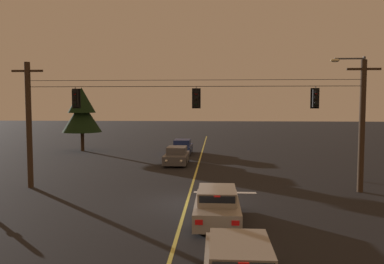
{
  "coord_description": "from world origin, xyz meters",
  "views": [
    {
      "loc": [
        1.4,
        -18.23,
        4.81
      ],
      "look_at": [
        0.0,
        3.99,
        3.18
      ],
      "focal_mm": 35.78,
      "sensor_mm": 36.0,
      "label": 1
    }
  ],
  "objects_px": {
    "car_oncoming_lead": "(177,156)",
    "street_lamp_corner": "(357,107)",
    "tree_verge_far": "(82,112)",
    "car_waiting_near_lane": "(217,206)",
    "traffic_light_left_inner": "(196,98)",
    "traffic_light_centre": "(316,98)",
    "traffic_light_leftmost": "(75,98)",
    "car_oncoming_trailing": "(182,147)"
  },
  "relations": [
    {
      "from": "street_lamp_corner",
      "to": "traffic_light_left_inner",
      "type": "bearing_deg",
      "value": -163.16
    },
    {
      "from": "car_oncoming_trailing",
      "to": "traffic_light_left_inner",
      "type": "bearing_deg",
      "value": -82.03
    },
    {
      "from": "car_waiting_near_lane",
      "to": "street_lamp_corner",
      "type": "relative_size",
      "value": 0.56
    },
    {
      "from": "car_oncoming_trailing",
      "to": "car_waiting_near_lane",
      "type": "bearing_deg",
      "value": -81.09
    },
    {
      "from": "car_oncoming_lead",
      "to": "tree_verge_far",
      "type": "bearing_deg",
      "value": 143.12
    },
    {
      "from": "car_oncoming_lead",
      "to": "tree_verge_far",
      "type": "height_order",
      "value": "tree_verge_far"
    },
    {
      "from": "traffic_light_centre",
      "to": "traffic_light_leftmost",
      "type": "bearing_deg",
      "value": 180.0
    },
    {
      "from": "traffic_light_leftmost",
      "to": "car_oncoming_lead",
      "type": "relative_size",
      "value": 0.28
    },
    {
      "from": "car_oncoming_lead",
      "to": "traffic_light_left_inner",
      "type": "bearing_deg",
      "value": -77.46
    },
    {
      "from": "traffic_light_centre",
      "to": "street_lamp_corner",
      "type": "bearing_deg",
      "value": 41.94
    },
    {
      "from": "traffic_light_leftmost",
      "to": "traffic_light_left_inner",
      "type": "distance_m",
      "value": 6.84
    },
    {
      "from": "street_lamp_corner",
      "to": "traffic_light_centre",
      "type": "bearing_deg",
      "value": -138.06
    },
    {
      "from": "car_waiting_near_lane",
      "to": "traffic_light_left_inner",
      "type": "bearing_deg",
      "value": 101.41
    },
    {
      "from": "car_oncoming_lead",
      "to": "street_lamp_corner",
      "type": "height_order",
      "value": "street_lamp_corner"
    },
    {
      "from": "traffic_light_left_inner",
      "to": "car_oncoming_lead",
      "type": "height_order",
      "value": "traffic_light_left_inner"
    },
    {
      "from": "traffic_light_leftmost",
      "to": "car_oncoming_lead",
      "type": "distance_m",
      "value": 11.29
    },
    {
      "from": "traffic_light_centre",
      "to": "car_waiting_near_lane",
      "type": "distance_m",
      "value": 9.04
    },
    {
      "from": "car_waiting_near_lane",
      "to": "car_oncoming_lead",
      "type": "xyz_separation_m",
      "value": [
        -3.2,
        14.93,
        -0.0
      ]
    },
    {
      "from": "car_waiting_near_lane",
      "to": "car_oncoming_trailing",
      "type": "relative_size",
      "value": 0.98
    },
    {
      "from": "traffic_light_left_inner",
      "to": "tree_verge_far",
      "type": "height_order",
      "value": "tree_verge_far"
    },
    {
      "from": "car_oncoming_lead",
      "to": "street_lamp_corner",
      "type": "bearing_deg",
      "value": -27.69
    },
    {
      "from": "traffic_light_left_inner",
      "to": "car_waiting_near_lane",
      "type": "relative_size",
      "value": 0.28
    },
    {
      "from": "car_waiting_near_lane",
      "to": "tree_verge_far",
      "type": "bearing_deg",
      "value": 121.06
    },
    {
      "from": "traffic_light_leftmost",
      "to": "traffic_light_left_inner",
      "type": "height_order",
      "value": "same"
    },
    {
      "from": "traffic_light_left_inner",
      "to": "car_waiting_near_lane",
      "type": "bearing_deg",
      "value": -78.59
    },
    {
      "from": "traffic_light_centre",
      "to": "tree_verge_far",
      "type": "bearing_deg",
      "value": 138.16
    },
    {
      "from": "traffic_light_left_inner",
      "to": "car_waiting_near_lane",
      "type": "distance_m",
      "value": 7.38
    },
    {
      "from": "traffic_light_centre",
      "to": "street_lamp_corner",
      "type": "distance_m",
      "value": 4.46
    },
    {
      "from": "traffic_light_leftmost",
      "to": "car_waiting_near_lane",
      "type": "bearing_deg",
      "value": -35.69
    },
    {
      "from": "car_oncoming_trailing",
      "to": "street_lamp_corner",
      "type": "distance_m",
      "value": 17.76
    },
    {
      "from": "car_oncoming_lead",
      "to": "traffic_light_centre",
      "type": "bearing_deg",
      "value": -47.06
    },
    {
      "from": "car_oncoming_lead",
      "to": "traffic_light_leftmost",
      "type": "bearing_deg",
      "value": -117.6
    },
    {
      "from": "traffic_light_leftmost",
      "to": "traffic_light_centre",
      "type": "relative_size",
      "value": 1.0
    },
    {
      "from": "traffic_light_left_inner",
      "to": "tree_verge_far",
      "type": "bearing_deg",
      "value": 126.39
    },
    {
      "from": "car_oncoming_lead",
      "to": "car_waiting_near_lane",
      "type": "bearing_deg",
      "value": -77.89
    },
    {
      "from": "traffic_light_left_inner",
      "to": "car_oncoming_trailing",
      "type": "height_order",
      "value": "traffic_light_left_inner"
    },
    {
      "from": "traffic_light_leftmost",
      "to": "car_waiting_near_lane",
      "type": "xyz_separation_m",
      "value": [
        8.0,
        -5.75,
        -4.49
      ]
    },
    {
      "from": "traffic_light_left_inner",
      "to": "tree_verge_far",
      "type": "relative_size",
      "value": 0.19
    },
    {
      "from": "car_oncoming_lead",
      "to": "tree_verge_far",
      "type": "xyz_separation_m",
      "value": [
        -10.56,
        7.92,
        3.36
      ]
    },
    {
      "from": "traffic_light_centre",
      "to": "street_lamp_corner",
      "type": "xyz_separation_m",
      "value": [
        3.3,
        2.96,
        -0.48
      ]
    },
    {
      "from": "car_waiting_near_lane",
      "to": "car_oncoming_trailing",
      "type": "distance_m",
      "value": 21.47
    },
    {
      "from": "traffic_light_leftmost",
      "to": "car_oncoming_lead",
      "type": "xyz_separation_m",
      "value": [
        4.8,
        9.18,
        -4.49
      ]
    }
  ]
}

